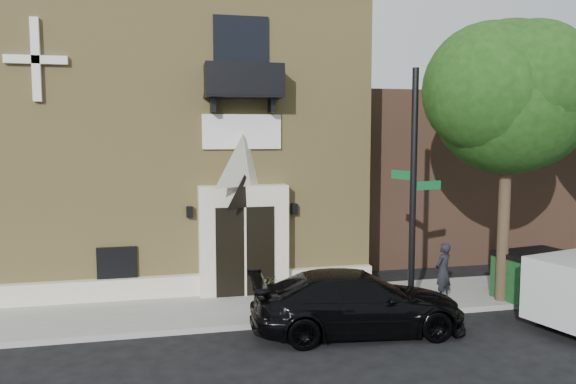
% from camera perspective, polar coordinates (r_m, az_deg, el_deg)
% --- Properties ---
extents(ground, '(120.00, 120.00, 0.00)m').
position_cam_1_polar(ground, '(14.57, 1.15, -13.45)').
color(ground, black).
rests_on(ground, ground).
extents(sidewalk, '(42.00, 3.00, 0.15)m').
position_cam_1_polar(sidewalk, '(16.17, 3.35, -11.21)').
color(sidewalk, gray).
rests_on(sidewalk, ground).
extents(church, '(12.20, 11.01, 9.30)m').
position_cam_1_polar(church, '(21.31, -11.93, 5.22)').
color(church, '#A88E4F').
rests_on(church, ground).
extents(neighbour_building, '(18.00, 8.00, 6.40)m').
position_cam_1_polar(neighbour_building, '(27.14, 21.63, 2.00)').
color(neighbour_building, brown).
rests_on(neighbour_building, ground).
extents(street_tree_left, '(4.97, 4.38, 7.77)m').
position_cam_1_polar(street_tree_left, '(16.61, 21.77, 9.06)').
color(street_tree_left, '#38281C').
rests_on(street_tree_left, sidewalk).
extents(black_sedan, '(5.37, 2.50, 1.52)m').
position_cam_1_polar(black_sedan, '(13.98, 7.08, -11.06)').
color(black_sedan, black).
rests_on(black_sedan, ground).
extents(street_sign, '(1.15, 1.00, 6.40)m').
position_cam_1_polar(street_sign, '(15.26, 12.60, 0.27)').
color(street_sign, black).
rests_on(street_sign, sidewalk).
extents(fire_hydrant, '(0.45, 0.36, 0.80)m').
position_cam_1_polar(fire_hydrant, '(17.79, 23.33, -8.55)').
color(fire_hydrant, '#B7270E').
rests_on(fire_hydrant, sidewalk).
extents(dumpster, '(2.22, 1.51, 1.34)m').
position_cam_1_polar(dumpster, '(17.74, 23.47, -7.63)').
color(dumpster, '#103D17').
rests_on(dumpster, sidewalk).
extents(planter, '(0.61, 0.53, 0.68)m').
position_cam_1_polar(planter, '(16.31, -2.21, -9.54)').
color(planter, '#4A5D26').
rests_on(planter, sidewalk).
extents(pedestrian_near, '(0.71, 0.64, 1.64)m').
position_cam_1_polar(pedestrian_near, '(16.53, 15.48, -7.82)').
color(pedestrian_near, black).
rests_on(pedestrian_near, sidewalk).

